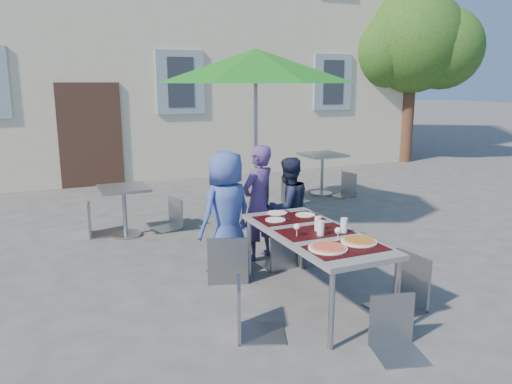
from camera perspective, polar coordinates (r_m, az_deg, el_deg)
name	(u,v)px	position (r m, az deg, el deg)	size (l,w,h in m)	color
ground	(393,310)	(5.26, 15.34, -12.84)	(90.00, 90.00, 0.00)	#444446
tree	(412,43)	(14.79, 17.44, 15.96)	(3.60, 3.00, 4.70)	#4D2F21
dining_table	(315,237)	(5.03, 6.71, -5.14)	(0.80, 1.85, 0.76)	#4E4F54
pizza_near_left	(328,248)	(4.51, 8.21, -6.31)	(0.35, 0.35, 0.03)	white
pizza_near_right	(359,241)	(4.74, 11.68, -5.50)	(0.33, 0.33, 0.03)	white
glassware	(325,227)	(4.93, 7.94, -3.93)	(0.55, 0.41, 0.15)	silver
place_settings	(286,216)	(5.54, 3.49, -2.71)	(0.66, 0.47, 0.01)	white
child_0	(227,213)	(5.78, -3.37, -2.41)	(0.71, 0.46, 1.45)	#384F9C
child_1	(258,202)	(6.26, 0.26, -1.21)	(0.53, 0.35, 1.46)	#513771
child_2	(288,207)	(6.37, 3.68, -1.77)	(0.63, 0.36, 1.29)	#1B213D
chair_0	(227,230)	(5.56, -3.32, -4.32)	(0.57, 0.58, 1.02)	gray
chair_1	(280,227)	(5.98, 2.81, -4.02)	(0.43, 0.44, 0.88)	gray
chair_2	(314,217)	(6.16, 6.69, -2.81)	(0.52, 0.53, 1.01)	gray
chair_3	(250,277)	(4.41, -0.68, -9.63)	(0.54, 0.54, 0.94)	gray
chair_4	(406,250)	(5.14, 16.81, -6.34)	(0.50, 0.49, 1.02)	gray
chair_5	(398,293)	(4.34, 15.92, -11.07)	(0.48, 0.49, 0.88)	gray
patio_umbrella	(256,67)	(7.44, -0.03, 14.09)	(2.92, 2.92, 2.68)	#A2A6AA
cafe_table_0	(124,203)	(7.46, -14.83, -1.23)	(0.68, 0.68, 0.73)	#A2A6AA
bg_chair_l_0	(95,200)	(7.61, -17.91, -0.86)	(0.46, 0.45, 0.92)	gray
bg_chair_r_0	(170,196)	(7.73, -9.83, -0.48)	(0.48, 0.48, 0.86)	gray
cafe_table_1	(322,165)	(9.96, 7.58, 3.06)	(0.77, 0.77, 0.83)	#A2A6AA
bg_chair_l_1	(293,174)	(9.26, 4.28, 2.12)	(0.51, 0.50, 0.94)	gray
bg_chair_r_1	(346,171)	(9.96, 10.26, 2.42)	(0.47, 0.46, 0.87)	gray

